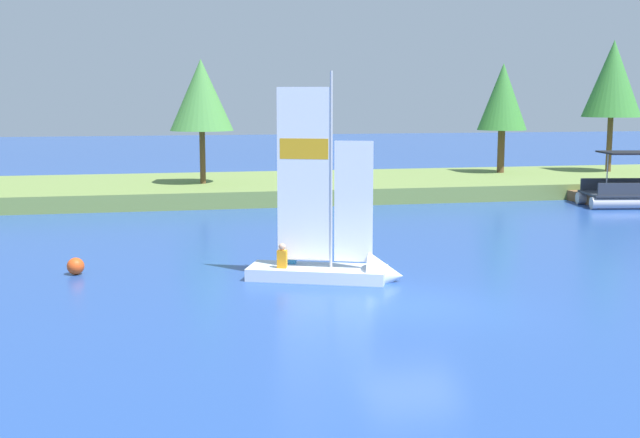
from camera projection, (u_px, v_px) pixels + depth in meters
name	position (u px, v px, depth m)	size (l,w,h in m)	color
ground_plane	(414.00, 306.00, 21.19)	(200.00, 200.00, 0.00)	#234793
shore_bank	(273.00, 187.00, 45.50)	(80.00, 11.10, 0.83)	olive
shoreline_tree_midleft	(201.00, 95.00, 42.88)	(3.36, 3.36, 6.58)	brown
shoreline_tree_centre	(503.00, 97.00, 49.26)	(2.98, 2.98, 6.63)	brown
shoreline_tree_midright	(613.00, 79.00, 49.83)	(3.56, 3.56, 8.05)	brown
wooden_dock	(599.00, 198.00, 41.89)	(1.99, 4.02, 0.52)	brown
sailboat	(344.00, 265.00, 24.16)	(4.82, 3.02, 6.64)	silver
pontoon_boat	(639.00, 193.00, 40.54)	(5.86, 3.46, 2.72)	#B2B2B7
channel_buoy	(76.00, 266.00, 24.91)	(0.53, 0.53, 0.53)	#E54C19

